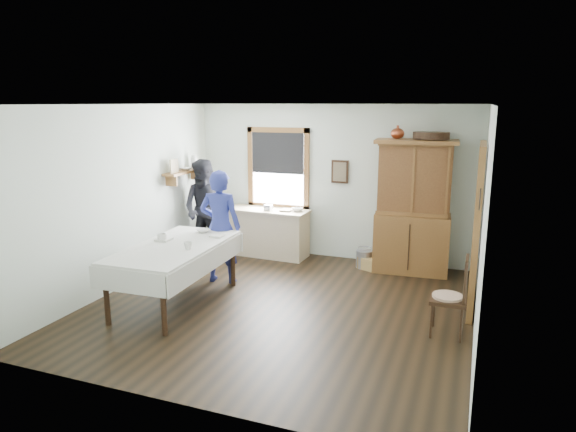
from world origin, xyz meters
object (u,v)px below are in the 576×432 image
at_px(wicker_basket, 370,263).
at_px(woman_blue, 220,231).
at_px(work_counter, 268,232).
at_px(pail, 364,259).
at_px(figure_dark, 206,213).
at_px(china_hutch, 413,207).
at_px(dining_table, 176,275).
at_px(spindle_chair, 448,296).

distance_m(wicker_basket, woman_blue, 2.57).
distance_m(work_counter, pail, 1.83).
bearing_deg(figure_dark, china_hutch, 5.55).
bearing_deg(woman_blue, work_counter, -103.03).
bearing_deg(woman_blue, dining_table, 72.45).
bearing_deg(spindle_chair, wicker_basket, 121.76).
relative_size(dining_table, wicker_basket, 6.05).
relative_size(dining_table, woman_blue, 1.29).
bearing_deg(pail, wicker_basket, -30.67).
distance_m(work_counter, china_hutch, 2.63).
bearing_deg(wicker_basket, dining_table, -132.39).
relative_size(pail, figure_dark, 0.18).
xyz_separation_m(dining_table, woman_blue, (0.16, 1.02, 0.39)).
xyz_separation_m(spindle_chair, pail, (-1.47, 2.18, -0.34)).
xyz_separation_m(woman_blue, figure_dark, (-0.84, 1.04, 0.01)).
height_order(dining_table, pail, dining_table).
bearing_deg(figure_dark, wicker_basket, 4.84).
height_order(spindle_chair, figure_dark, figure_dark).
height_order(china_hutch, spindle_chair, china_hutch).
distance_m(dining_table, spindle_chair, 3.58).
distance_m(dining_table, figure_dark, 2.20).
height_order(china_hutch, wicker_basket, china_hutch).
distance_m(dining_table, wicker_basket, 3.28).
bearing_deg(work_counter, woman_blue, -92.12).
bearing_deg(dining_table, spindle_chair, 4.78).
distance_m(pail, figure_dark, 2.87).
distance_m(china_hutch, figure_dark, 3.56).
relative_size(spindle_chair, figure_dark, 0.60).
height_order(china_hutch, woman_blue, china_hutch).
bearing_deg(figure_dark, woman_blue, -53.30).
height_order(china_hutch, figure_dark, china_hutch).
height_order(dining_table, wicker_basket, dining_table).
distance_m(pail, woman_blue, 2.50).
bearing_deg(pail, figure_dark, -171.38).
bearing_deg(spindle_chair, pail, 122.99).
distance_m(china_hutch, dining_table, 3.86).
height_order(work_counter, spindle_chair, spindle_chair).
bearing_deg(china_hutch, spindle_chair, -76.05).
bearing_deg(china_hutch, figure_dark, -176.27).
relative_size(work_counter, woman_blue, 0.92).
xyz_separation_m(dining_table, spindle_chair, (3.56, 0.30, 0.08)).
xyz_separation_m(china_hutch, pail, (-0.75, -0.06, -0.93)).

